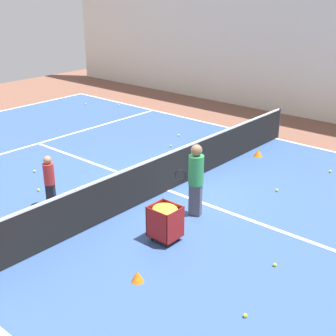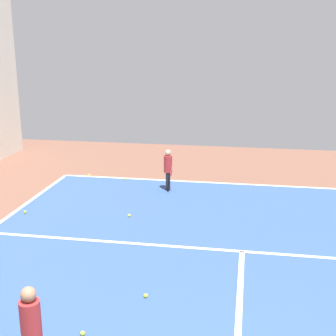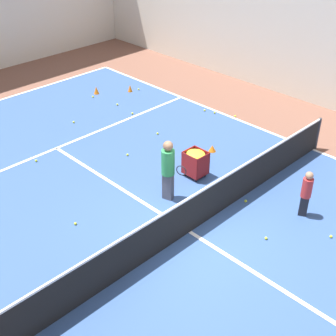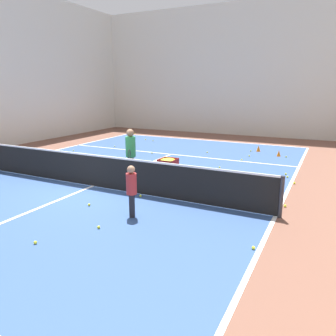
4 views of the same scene
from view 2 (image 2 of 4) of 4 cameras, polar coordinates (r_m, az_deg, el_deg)
The scene contains 10 objects.
line_baseline_near at distance 13.94m, azimuth 9.41°, elevation -1.97°, with size 11.15×0.10×0.00m, color white.
line_service_near at distance 9.62m, azimuth 9.02°, elevation -10.02°, with size 11.15×0.10×0.00m, color white.
player_near_baseline at distance 13.05m, azimuth 0.02°, elevation 0.10°, with size 0.32×0.56×1.17m.
child_midcourt at distance 6.20m, azimuth -16.34°, elevation -18.13°, with size 0.34×0.34×1.27m.
tennis_ball_16 at distance 14.22m, azimuth -5.28°, elevation -1.35°, with size 0.07×0.07×0.07m, color yellow.
tennis_ball_17 at distance 7.19m, azimuth -10.37°, elevation -19.20°, with size 0.07×0.07×0.07m, color yellow.
tennis_ball_20 at distance 7.96m, azimuth -2.73°, elevation -15.28°, with size 0.07×0.07×0.07m, color yellow.
tennis_ball_28 at distance 14.80m, azimuth -9.60°, elevation -0.84°, with size 0.07×0.07×0.07m, color yellow.
tennis_ball_31 at distance 12.00m, azimuth -17.03°, elevation -5.15°, with size 0.07×0.07×0.07m, color yellow.
tennis_ball_32 at distance 11.29m, azimuth -4.75°, elevation -5.79°, with size 0.07×0.07×0.07m, color yellow.
Camera 2 is at (-0.02, 3.07, 4.07)m, focal length 50.00 mm.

